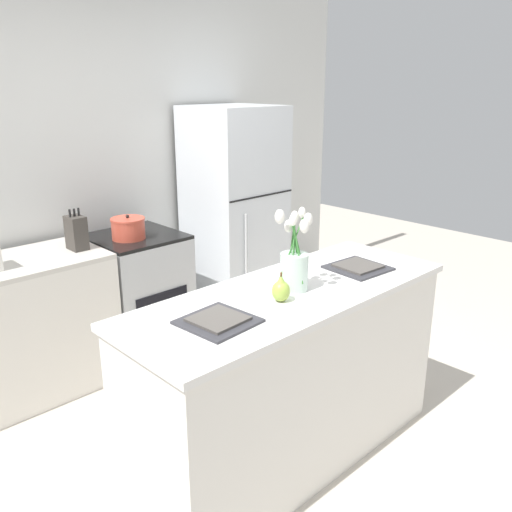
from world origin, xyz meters
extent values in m
plane|color=beige|center=(0.00, 0.00, 0.00)|extent=(10.00, 10.00, 0.00)
cube|color=silver|center=(0.00, 2.00, 1.35)|extent=(5.20, 0.08, 2.70)
cube|color=silver|center=(0.00, 0.00, 0.46)|extent=(1.76, 0.62, 0.92)
cube|color=silver|center=(0.00, 0.00, 0.94)|extent=(1.80, 0.66, 0.03)
cube|color=#B2B5B7|center=(0.10, 1.60, 0.44)|extent=(0.60, 0.60, 0.87)
cube|color=black|center=(0.10, 1.60, 0.88)|extent=(0.60, 0.60, 0.02)
cube|color=black|center=(0.10, 1.30, 0.40)|extent=(0.42, 0.01, 0.29)
cube|color=silver|center=(1.05, 1.60, 0.88)|extent=(0.68, 0.64, 1.76)
cube|color=black|center=(1.05, 1.28, 1.09)|extent=(0.67, 0.01, 0.01)
cylinder|color=#B2B5B7|center=(0.86, 1.26, 0.60)|extent=(0.02, 0.02, 0.76)
cylinder|color=silver|center=(0.02, 0.00, 1.05)|extent=(0.14, 0.14, 0.19)
cylinder|color=#3D8438|center=(0.03, 0.00, 1.17)|extent=(0.08, 0.01, 0.32)
ellipsoid|color=white|center=(0.07, 0.00, 1.34)|extent=(0.04, 0.04, 0.05)
cylinder|color=#3D8438|center=(0.03, 0.01, 1.15)|extent=(0.06, 0.06, 0.29)
ellipsoid|color=white|center=(0.06, 0.04, 1.32)|extent=(0.04, 0.04, 0.06)
cylinder|color=#3D8438|center=(0.02, 0.02, 1.13)|extent=(0.01, 0.04, 0.25)
ellipsoid|color=white|center=(0.01, 0.04, 1.28)|extent=(0.04, 0.04, 0.06)
cylinder|color=#3D8438|center=(0.00, 0.01, 1.17)|extent=(0.14, 0.04, 0.30)
ellipsoid|color=white|center=(-0.07, 0.02, 1.34)|extent=(0.05, 0.05, 0.07)
cylinder|color=#3D8438|center=(0.00, -0.01, 1.16)|extent=(0.06, 0.04, 0.30)
ellipsoid|color=white|center=(-0.03, -0.03, 1.33)|extent=(0.04, 0.04, 0.05)
cylinder|color=#3D8438|center=(0.01, -0.03, 1.14)|extent=(0.02, 0.08, 0.27)
ellipsoid|color=white|center=(0.01, -0.07, 1.30)|extent=(0.05, 0.05, 0.07)
cylinder|color=#3D8438|center=(0.04, -0.02, 1.15)|extent=(0.06, 0.06, 0.29)
ellipsoid|color=white|center=(0.06, -0.04, 1.32)|extent=(0.04, 0.04, 0.06)
ellipsoid|color=#9EBC47|center=(-0.13, -0.06, 1.01)|extent=(0.09, 0.09, 0.10)
cone|color=#9EBC47|center=(-0.13, -0.06, 1.07)|extent=(0.05, 0.05, 0.04)
cylinder|color=brown|center=(-0.13, -0.06, 1.09)|extent=(0.01, 0.01, 0.02)
cube|color=#333338|center=(-0.50, -0.04, 0.97)|extent=(0.31, 0.31, 0.01)
cube|color=#514C47|center=(-0.50, -0.04, 0.98)|extent=(0.22, 0.22, 0.01)
cube|color=#333338|center=(0.50, -0.04, 0.97)|extent=(0.31, 0.31, 0.01)
cube|color=#514C47|center=(0.50, -0.04, 0.98)|extent=(0.22, 0.22, 0.01)
cylinder|color=#CC4C38|center=(0.02, 1.55, 0.96)|extent=(0.23, 0.23, 0.13)
cylinder|color=#CC4C38|center=(0.02, 1.55, 1.04)|extent=(0.24, 0.24, 0.01)
sphere|color=black|center=(0.02, 1.55, 1.06)|extent=(0.02, 0.02, 0.02)
cube|color=#3D3833|center=(-0.35, 1.57, 1.01)|extent=(0.10, 0.14, 0.22)
cylinder|color=black|center=(-0.38, 1.57, 1.14)|extent=(0.01, 0.01, 0.05)
cylinder|color=black|center=(-0.35, 1.57, 1.14)|extent=(0.01, 0.01, 0.05)
cylinder|color=black|center=(-0.32, 1.57, 1.14)|extent=(0.01, 0.01, 0.05)
camera|label=1|loc=(-1.84, -1.67, 1.95)|focal=38.00mm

